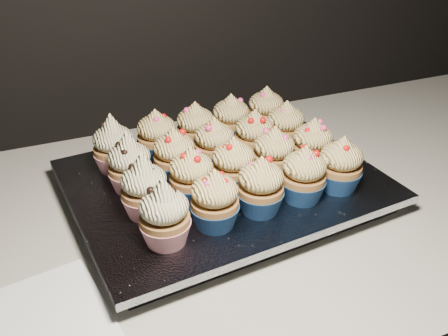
{
  "coord_description": "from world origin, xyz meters",
  "views": [
    {
      "loc": [
        -0.02,
        1.13,
        1.33
      ],
      "look_at": [
        0.22,
        1.72,
        0.95
      ],
      "focal_mm": 40.0,
      "sensor_mm": 36.0,
      "label": 1
    }
  ],
  "objects": [
    {
      "name": "worktop",
      "position": [
        0.0,
        1.7,
        0.88
      ],
      "size": [
        2.44,
        0.64,
        0.04
      ],
      "primitive_type": "cube",
      "color": "silver",
      "rests_on": "cabinet"
    },
    {
      "name": "napkin",
      "position": [
        -0.06,
        1.56,
        0.9
      ],
      "size": [
        0.17,
        0.17,
        0.0
      ],
      "primitive_type": "cube",
      "rotation": [
        0.0,
        0.0,
        0.17
      ],
      "color": "white",
      "rests_on": "worktop"
    },
    {
      "name": "baking_tray",
      "position": [
        0.22,
        1.72,
        0.91
      ],
      "size": [
        0.44,
        0.35,
        0.02
      ],
      "primitive_type": "cube",
      "rotation": [
        0.0,
        0.0,
        0.09
      ],
      "color": "black",
      "rests_on": "worktop"
    },
    {
      "name": "foil_lining",
      "position": [
        0.22,
        1.72,
        0.93
      ],
      "size": [
        0.47,
        0.39,
        0.01
      ],
      "primitive_type": "cube",
      "rotation": [
        0.0,
        0.0,
        0.09
      ],
      "color": "silver",
      "rests_on": "baking_tray"
    },
    {
      "name": "cupcake_0",
      "position": [
        0.1,
        1.6,
        0.97
      ],
      "size": [
        0.06,
        0.06,
        0.1
      ],
      "color": "#B61930",
      "rests_on": "foil_lining"
    },
    {
      "name": "cupcake_1",
      "position": [
        0.17,
        1.61,
        0.97
      ],
      "size": [
        0.06,
        0.06,
        0.08
      ],
      "color": "navy",
      "rests_on": "foil_lining"
    },
    {
      "name": "cupcake_2",
      "position": [
        0.23,
        1.62,
        0.97
      ],
      "size": [
        0.06,
        0.06,
        0.08
      ],
      "color": "navy",
      "rests_on": "foil_lining"
    },
    {
      "name": "cupcake_3",
      "position": [
        0.3,
        1.62,
        0.97
      ],
      "size": [
        0.06,
        0.06,
        0.08
      ],
      "color": "navy",
      "rests_on": "foil_lining"
    },
    {
      "name": "cupcake_4",
      "position": [
        0.36,
        1.63,
        0.97
      ],
      "size": [
        0.06,
        0.06,
        0.08
      ],
      "color": "navy",
      "rests_on": "foil_lining"
    },
    {
      "name": "cupcake_5",
      "position": [
        0.09,
        1.67,
        0.97
      ],
      "size": [
        0.06,
        0.06,
        0.1
      ],
      "color": "#B61930",
      "rests_on": "foil_lining"
    },
    {
      "name": "cupcake_6",
      "position": [
        0.16,
        1.68,
        0.97
      ],
      "size": [
        0.06,
        0.06,
        0.08
      ],
      "color": "navy",
      "rests_on": "foil_lining"
    },
    {
      "name": "cupcake_7",
      "position": [
        0.22,
        1.68,
        0.97
      ],
      "size": [
        0.06,
        0.06,
        0.08
      ],
      "color": "navy",
      "rests_on": "foil_lining"
    },
    {
      "name": "cupcake_8",
      "position": [
        0.29,
        1.69,
        0.97
      ],
      "size": [
        0.06,
        0.06,
        0.08
      ],
      "color": "navy",
      "rests_on": "foil_lining"
    },
    {
      "name": "cupcake_9",
      "position": [
        0.36,
        1.69,
        0.97
      ],
      "size": [
        0.06,
        0.06,
        0.08
      ],
      "color": "navy",
      "rests_on": "foil_lining"
    },
    {
      "name": "cupcake_10",
      "position": [
        0.09,
        1.74,
        0.97
      ],
      "size": [
        0.06,
        0.06,
        0.1
      ],
      "color": "#B61930",
      "rests_on": "foil_lining"
    },
    {
      "name": "cupcake_11",
      "position": [
        0.15,
        1.74,
        0.97
      ],
      "size": [
        0.06,
        0.06,
        0.08
      ],
      "color": "navy",
      "rests_on": "foil_lining"
    },
    {
      "name": "cupcake_12",
      "position": [
        0.22,
        1.75,
        0.97
      ],
      "size": [
        0.06,
        0.06,
        0.08
      ],
      "color": "navy",
      "rests_on": "foil_lining"
    },
    {
      "name": "cupcake_13",
      "position": [
        0.29,
        1.76,
        0.97
      ],
      "size": [
        0.06,
        0.06,
        0.08
      ],
      "color": "navy",
      "rests_on": "foil_lining"
    },
    {
      "name": "cupcake_14",
      "position": [
        0.35,
        1.77,
        0.97
      ],
      "size": [
        0.06,
        0.06,
        0.08
      ],
      "color": "navy",
      "rests_on": "foil_lining"
    },
    {
      "name": "cupcake_15",
      "position": [
        0.08,
        1.8,
        0.97
      ],
      "size": [
        0.06,
        0.06,
        0.1
      ],
      "color": "#B61930",
      "rests_on": "foil_lining"
    },
    {
      "name": "cupcake_16",
      "position": [
        0.15,
        1.81,
        0.97
      ],
      "size": [
        0.06,
        0.06,
        0.08
      ],
      "color": "navy",
      "rests_on": "foil_lining"
    },
    {
      "name": "cupcake_17",
      "position": [
        0.21,
        1.82,
        0.97
      ],
      "size": [
        0.06,
        0.06,
        0.08
      ],
      "color": "navy",
      "rests_on": "foil_lining"
    },
    {
      "name": "cupcake_18",
      "position": [
        0.28,
        1.83,
        0.97
      ],
      "size": [
        0.06,
        0.06,
        0.08
      ],
      "color": "navy",
      "rests_on": "foil_lining"
    },
    {
      "name": "cupcake_19",
      "position": [
        0.35,
        1.83,
        0.97
      ],
      "size": [
        0.06,
        0.06,
        0.08
      ],
      "color": "navy",
      "rests_on": "foil_lining"
    }
  ]
}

